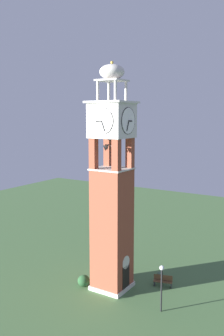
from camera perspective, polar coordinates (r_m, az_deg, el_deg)
name	(u,v)px	position (r m, az deg, el deg)	size (l,w,h in m)	color
ground	(112,287)	(32.59, 0.00, -18.23)	(80.00, 80.00, 0.00)	#476B3D
clock_tower	(112,196)	(29.90, 0.00, -4.40)	(3.30, 3.30, 18.74)	brown
park_bench	(163,281)	(32.89, 7.99, -17.12)	(0.87, 1.66, 0.95)	brown
lamp_post	(162,279)	(28.31, 7.79, -16.94)	(0.36, 0.36, 3.60)	black
trash_bin	(160,277)	(33.68, 7.57, -16.64)	(0.52, 0.52, 0.80)	#38513D
shrub_near_entry	(84,281)	(32.71, -4.46, -17.21)	(1.04, 1.04, 0.97)	#234C28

